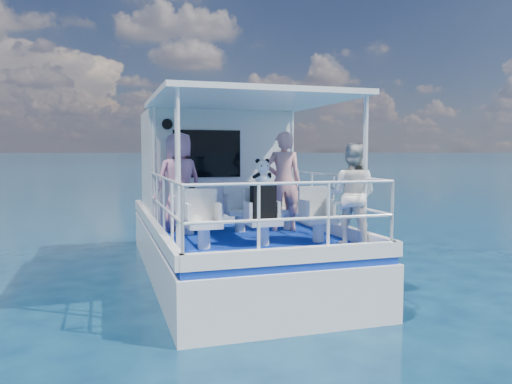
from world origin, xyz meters
TOP-DOWN VIEW (x-y plane):
  - ground at (0.00, 0.00)m, footprint 2000.00×2000.00m
  - hull at (0.00, 1.00)m, footprint 3.00×7.00m
  - deck at (0.00, 1.00)m, footprint 2.90×6.90m
  - cabin at (0.00, 2.30)m, footprint 2.85×2.00m
  - canopy at (0.00, -0.20)m, footprint 3.00×3.20m
  - canopy_posts at (0.00, -0.25)m, footprint 2.77×2.97m
  - railings at (0.00, -0.58)m, footprint 2.84×3.59m
  - seat_port_fwd at (-0.90, 0.20)m, footprint 0.48×0.46m
  - seat_center_fwd at (0.00, 0.20)m, footprint 0.48×0.46m
  - seat_stbd_fwd at (0.90, 0.20)m, footprint 0.48×0.46m
  - seat_port_aft at (-0.90, -1.10)m, footprint 0.48×0.46m
  - seat_center_aft at (0.00, -1.10)m, footprint 0.48×0.46m
  - seat_stbd_aft at (0.90, -1.10)m, footprint 0.48×0.46m
  - passenger_port_fwd at (-0.99, 0.63)m, footprint 0.75×0.63m
  - passenger_stbd_fwd at (0.75, 0.06)m, footprint 0.71×0.54m
  - passenger_stbd_aft at (1.25, -1.52)m, footprint 0.93×0.92m
  - backpack_port at (-0.87, 0.14)m, footprint 0.29×0.16m
  - backpack_center at (0.00, -1.09)m, footprint 0.35×0.20m
  - compact_camera at (-0.85, 0.14)m, footprint 0.10×0.06m
  - panda at (-0.02, -1.11)m, footprint 0.24×0.20m

SIDE VIEW (x-z plane):
  - ground at x=0.00m, z-range 0.00..0.00m
  - hull at x=0.00m, z-range -0.80..0.80m
  - deck at x=0.00m, z-range 0.80..0.90m
  - seat_port_fwd at x=-0.90m, z-range 0.90..1.28m
  - seat_center_fwd at x=0.00m, z-range 0.90..1.28m
  - seat_stbd_fwd at x=0.90m, z-range 0.90..1.28m
  - seat_port_aft at x=-0.90m, z-range 0.90..1.28m
  - seat_center_aft at x=0.00m, z-range 0.90..1.28m
  - seat_stbd_aft at x=0.90m, z-range 0.90..1.28m
  - railings at x=0.00m, z-range 0.90..1.90m
  - backpack_port at x=-0.87m, z-range 1.28..1.66m
  - backpack_center at x=0.00m, z-range 1.28..1.81m
  - passenger_stbd_aft at x=1.25m, z-range 0.90..2.42m
  - compact_camera at x=-0.85m, z-range 1.66..1.72m
  - passenger_port_fwd at x=-0.99m, z-range 0.90..2.63m
  - passenger_stbd_fwd at x=0.75m, z-range 0.90..2.64m
  - panda at x=-0.02m, z-range 1.81..2.18m
  - cabin at x=0.00m, z-range 0.90..3.10m
  - canopy_posts at x=0.00m, z-range 0.90..3.10m
  - canopy at x=0.00m, z-range 3.10..3.18m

